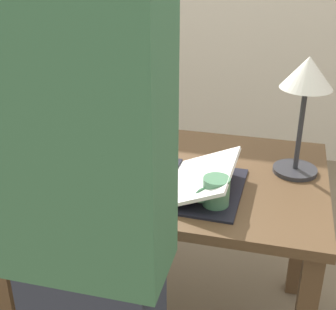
# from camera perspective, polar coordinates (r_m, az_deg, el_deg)

# --- Properties ---
(reading_desk) EXTENTS (1.15, 0.75, 0.74)m
(reading_desk) POSITION_cam_1_polar(r_m,az_deg,el_deg) (1.77, -0.25, -4.82)
(reading_desk) COLOR brown
(reading_desk) RESTS_ON ground_plane
(open_book) EXTENTS (0.52, 0.37, 0.10)m
(open_book) POSITION_cam_1_polar(r_m,az_deg,el_deg) (1.59, -0.17, -2.75)
(open_book) COLOR black
(open_book) RESTS_ON reading_desk
(book_stack_tall) EXTENTS (0.23, 0.30, 0.09)m
(book_stack_tall) POSITION_cam_1_polar(r_m,az_deg,el_deg) (1.89, -12.52, 1.97)
(book_stack_tall) COLOR #BC8933
(book_stack_tall) RESTS_ON reading_desk
(book_standing_upright) EXTENTS (0.06, 0.19, 0.22)m
(book_standing_upright) POSITION_cam_1_polar(r_m,az_deg,el_deg) (1.77, -7.05, 2.82)
(book_standing_upright) COLOR maroon
(book_standing_upright) RESTS_ON reading_desk
(reading_lamp) EXTENTS (0.18, 0.18, 0.42)m
(reading_lamp) POSITION_cam_1_polar(r_m,az_deg,el_deg) (1.63, 16.49, 8.18)
(reading_lamp) COLOR #2D2D33
(reading_lamp) RESTS_ON reading_desk
(coffee_mug) EXTENTS (0.10, 0.09, 0.10)m
(coffee_mug) POSITION_cam_1_polar(r_m,az_deg,el_deg) (1.47, 5.82, -4.56)
(coffee_mug) COLOR #4C7F5B
(coffee_mug) RESTS_ON reading_desk
(person_reader) EXTENTS (0.36, 0.21, 1.73)m
(person_reader) POSITION_cam_1_polar(r_m,az_deg,el_deg) (1.11, -9.10, -11.77)
(person_reader) COLOR #2D3342
(person_reader) RESTS_ON ground_plane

